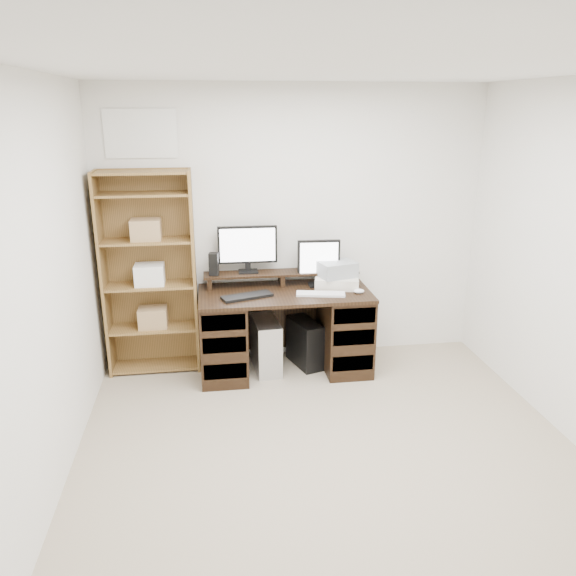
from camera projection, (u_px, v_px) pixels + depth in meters
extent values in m
cube|color=tan|center=(339.00, 481.00, 3.63)|extent=(3.50, 4.00, 0.02)
cube|color=white|center=(354.00, 63.00, 2.85)|extent=(3.50, 4.00, 0.02)
cube|color=white|center=(293.00, 226.00, 5.13)|extent=(3.50, 0.02, 2.50)
cube|color=white|center=(546.00, 565.00, 1.35)|extent=(3.50, 0.02, 2.50)
cube|color=white|center=(25.00, 312.00, 3.00)|extent=(0.02, 4.00, 2.50)
cube|color=white|center=(141.00, 134.00, 4.68)|extent=(0.60, 0.01, 0.40)
cube|color=black|center=(285.00, 293.00, 4.92)|extent=(1.50, 0.70, 0.03)
cube|color=black|center=(223.00, 336.00, 4.96)|extent=(0.40, 0.66, 0.72)
cube|color=black|center=(345.00, 330.00, 5.11)|extent=(0.40, 0.66, 0.72)
cube|color=black|center=(280.00, 316.00, 5.33)|extent=(1.48, 0.02, 0.65)
cube|color=black|center=(225.00, 371.00, 4.71)|extent=(0.36, 0.01, 0.14)
cube|color=black|center=(224.00, 345.00, 4.63)|extent=(0.36, 0.01, 0.14)
cube|color=black|center=(223.00, 322.00, 4.57)|extent=(0.36, 0.01, 0.14)
cube|color=black|center=(353.00, 363.00, 4.86)|extent=(0.36, 0.01, 0.14)
cube|color=black|center=(354.00, 338.00, 4.78)|extent=(0.36, 0.01, 0.14)
cube|color=black|center=(355.00, 316.00, 4.72)|extent=(0.36, 0.01, 0.14)
cube|color=black|center=(209.00, 282.00, 5.01)|extent=(0.04, 0.20, 0.10)
cube|color=black|center=(281.00, 279.00, 5.10)|extent=(0.04, 0.20, 0.10)
cube|color=black|center=(351.00, 276.00, 5.19)|extent=(0.04, 0.20, 0.10)
cube|color=black|center=(281.00, 273.00, 5.08)|extent=(1.40, 0.22, 0.02)
cube|color=black|center=(248.00, 271.00, 5.06)|extent=(0.18, 0.14, 0.02)
cube|color=black|center=(248.00, 265.00, 5.06)|extent=(0.05, 0.03, 0.10)
cube|color=black|center=(247.00, 245.00, 5.00)|extent=(0.53, 0.04, 0.34)
cube|color=white|center=(248.00, 245.00, 4.99)|extent=(0.49, 0.01, 0.30)
cube|color=black|center=(319.00, 285.00, 5.08)|extent=(0.19, 0.15, 0.02)
cube|color=black|center=(318.00, 278.00, 5.08)|extent=(0.05, 0.03, 0.10)
cube|color=black|center=(319.00, 258.00, 5.03)|extent=(0.38, 0.05, 0.33)
cube|color=white|center=(319.00, 259.00, 5.01)|extent=(0.34, 0.02, 0.29)
cube|color=black|center=(214.00, 264.00, 4.95)|extent=(0.09, 0.09, 0.20)
cube|color=black|center=(247.00, 296.00, 4.76)|extent=(0.46, 0.27, 0.02)
cube|color=white|center=(321.00, 294.00, 4.83)|extent=(0.43, 0.20, 0.02)
ellipsoid|color=white|center=(359.00, 291.00, 4.87)|extent=(0.11, 0.10, 0.04)
cube|color=beige|center=(337.00, 282.00, 5.04)|extent=(0.44, 0.37, 0.10)
cube|color=#90969A|center=(337.00, 269.00, 5.00)|extent=(0.36, 0.30, 0.14)
cube|color=silver|center=(266.00, 345.00, 5.09)|extent=(0.25, 0.49, 0.48)
cube|color=black|center=(305.00, 343.00, 5.19)|extent=(0.30, 0.46, 0.43)
cube|color=#19FF33|center=(316.00, 342.00, 4.98)|extent=(0.01, 0.01, 0.01)
cube|color=olive|center=(104.00, 276.00, 4.84)|extent=(0.02, 0.30, 1.80)
cube|color=olive|center=(195.00, 273.00, 4.95)|extent=(0.02, 0.30, 1.80)
cube|color=olive|center=(151.00, 270.00, 5.03)|extent=(0.80, 0.01, 1.80)
cube|color=olive|center=(157.00, 365.00, 5.16)|extent=(0.75, 0.28, 0.02)
cube|color=olive|center=(154.00, 328.00, 5.05)|extent=(0.75, 0.28, 0.02)
cube|color=olive|center=(151.00, 285.00, 4.93)|extent=(0.75, 0.28, 0.02)
cube|color=olive|center=(147.00, 241.00, 4.80)|extent=(0.75, 0.28, 0.02)
cube|color=olive|center=(143.00, 194.00, 4.68)|extent=(0.75, 0.28, 0.02)
cube|color=olive|center=(141.00, 172.00, 4.62)|extent=(0.75, 0.28, 0.02)
cube|color=#A07F54|center=(153.00, 317.00, 5.02)|extent=(0.25, 0.20, 0.18)
cube|color=white|center=(150.00, 274.00, 4.89)|extent=(0.25, 0.20, 0.18)
cube|color=#A07F54|center=(146.00, 229.00, 4.77)|extent=(0.25, 0.20, 0.18)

